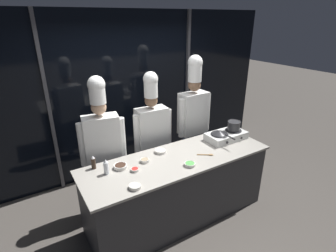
{
  "coord_description": "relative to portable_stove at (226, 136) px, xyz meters",
  "views": [
    {
      "loc": [
        -1.64,
        -2.41,
        2.58
      ],
      "look_at": [
        0.0,
        0.25,
        1.27
      ],
      "focal_mm": 28.0,
      "sensor_mm": 36.0,
      "label": 1
    }
  ],
  "objects": [
    {
      "name": "squeeze_bottle_clear",
      "position": [
        -1.8,
        0.03,
        0.04
      ],
      "size": [
        0.06,
        0.06,
        0.19
      ],
      "color": "white",
      "rests_on": "demo_counter"
    },
    {
      "name": "prep_bowl_soy_glaze",
      "position": [
        -1.62,
        0.07,
        -0.03
      ],
      "size": [
        0.16,
        0.16,
        0.05
      ],
      "color": "silver",
      "rests_on": "demo_counter"
    },
    {
      "name": "window_wall_back",
      "position": [
        -0.9,
        1.5,
        0.37
      ],
      "size": [
        5.77,
        0.09,
        2.7
      ],
      "color": "black",
      "rests_on": "ground_plane"
    },
    {
      "name": "prep_bowl_bean_sprouts",
      "position": [
        -1.64,
        -0.38,
        -0.03
      ],
      "size": [
        0.13,
        0.13,
        0.04
      ],
      "color": "silver",
      "rests_on": "demo_counter"
    },
    {
      "name": "prep_bowl_garlic",
      "position": [
        -1.02,
        0.15,
        -0.03
      ],
      "size": [
        0.15,
        0.15,
        0.04
      ],
      "color": "silver",
      "rests_on": "demo_counter"
    },
    {
      "name": "serving_spoon_slotted",
      "position": [
        -0.53,
        -0.24,
        -0.05
      ],
      "size": [
        0.19,
        0.15,
        0.02
      ],
      "color": "olive",
      "rests_on": "demo_counter"
    },
    {
      "name": "ground_plane",
      "position": [
        -0.9,
        -0.09,
        -0.98
      ],
      "size": [
        24.0,
        24.0,
        0.0
      ],
      "primitive_type": "plane",
      "color": "#47423D"
    },
    {
      "name": "prep_bowl_scallions",
      "position": [
        -0.88,
        -0.32,
        -0.04
      ],
      "size": [
        0.14,
        0.14,
        0.04
      ],
      "color": "silver",
      "rests_on": "demo_counter"
    },
    {
      "name": "chef_head",
      "position": [
        -1.66,
        0.56,
        0.13
      ],
      "size": [
        0.59,
        0.31,
        1.94
      ],
      "rotation": [
        0.0,
        0.0,
        2.96
      ],
      "color": "#2D3856",
      "rests_on": "ground_plane"
    },
    {
      "name": "squeeze_bottle_soy",
      "position": [
        -1.89,
        0.23,
        0.03
      ],
      "size": [
        0.05,
        0.05,
        0.17
      ],
      "color": "#332319",
      "rests_on": "demo_counter"
    },
    {
      "name": "chef_line",
      "position": [
        -0.14,
        0.62,
        0.2
      ],
      "size": [
        0.61,
        0.26,
        2.07
      ],
      "rotation": [
        0.0,
        0.0,
        3.18
      ],
      "color": "#2D3856",
      "rests_on": "ground_plane"
    },
    {
      "name": "prep_bowl_bell_pepper",
      "position": [
        -1.5,
        -0.08,
        -0.04
      ],
      "size": [
        0.1,
        0.1,
        0.03
      ],
      "color": "silver",
      "rests_on": "demo_counter"
    },
    {
      "name": "demo_counter",
      "position": [
        -0.9,
        -0.09,
        -0.52
      ],
      "size": [
        2.49,
        0.81,
        0.92
      ],
      "color": "#2D2D30",
      "rests_on": "ground_plane"
    },
    {
      "name": "chef_sous",
      "position": [
        -0.89,
        0.61,
        0.09
      ],
      "size": [
        0.6,
        0.25,
        1.9
      ],
      "rotation": [
        0.0,
        0.0,
        3.1
      ],
      "color": "#232326",
      "rests_on": "ground_plane"
    },
    {
      "name": "stock_pot",
      "position": [
        0.14,
        0.0,
        0.13
      ],
      "size": [
        0.21,
        0.19,
        0.14
      ],
      "color": "#333335",
      "rests_on": "portable_stove"
    },
    {
      "name": "prep_bowl_mushrooms",
      "position": [
        -1.31,
        0.04,
        -0.03
      ],
      "size": [
        0.12,
        0.12,
        0.04
      ],
      "color": "silver",
      "rests_on": "demo_counter"
    },
    {
      "name": "portable_stove",
      "position": [
        0.0,
        0.0,
        0.0
      ],
      "size": [
        0.59,
        0.34,
        0.12
      ],
      "color": "silver",
      "rests_on": "demo_counter"
    },
    {
      "name": "frying_pan",
      "position": [
        -0.14,
        -0.0,
        0.08
      ],
      "size": [
        0.24,
        0.42,
        0.05
      ],
      "color": "#232326",
      "rests_on": "portable_stove"
    }
  ]
}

